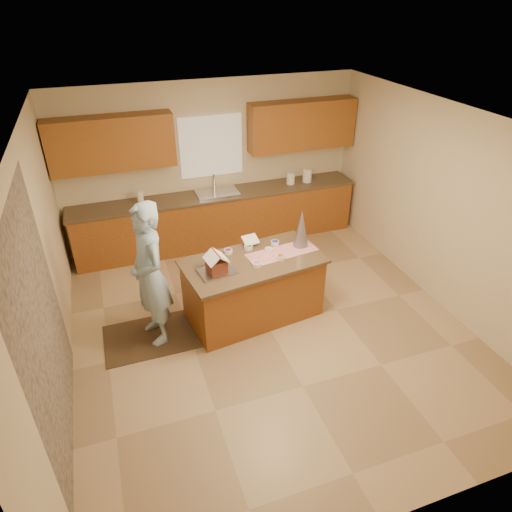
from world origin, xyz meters
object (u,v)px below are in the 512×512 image
Objects in this scene: boy at (150,275)px; gingerbread_house at (216,264)px; tinsel_tree at (301,228)px; island_base at (253,289)px.

boy is 0.81m from gingerbread_house.
boy reaches higher than gingerbread_house.
boy is at bearing 172.44° from gingerbread_house.
island_base is at bearing -168.48° from tinsel_tree.
gingerbread_house reaches higher than island_base.
tinsel_tree reaches higher than gingerbread_house.
tinsel_tree is at bearing 81.69° from boy.
boy is at bearing -175.47° from tinsel_tree.
gingerbread_house is at bearing 69.60° from boy.
gingerbread_house is at bearing -167.85° from tinsel_tree.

